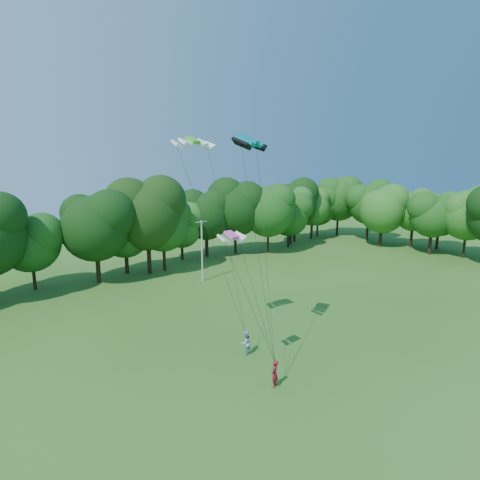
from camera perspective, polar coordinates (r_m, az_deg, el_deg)
ground at (r=27.94m, az=20.40°, el=-20.72°), size 160.00×160.00×0.00m
utility_pole at (r=47.37m, az=-5.81°, el=-1.55°), size 1.57×0.20×7.86m
kite_flyer_left at (r=26.42m, az=5.29°, el=-19.63°), size 0.81×0.73×1.86m
kite_flyer_right at (r=30.18m, az=0.88°, el=-15.38°), size 0.93×0.73×1.91m
kite_teal at (r=26.68m, az=1.44°, el=15.15°), size 3.40×2.51×0.73m
kite_green at (r=28.36m, az=-7.22°, el=14.88°), size 3.17×1.64×0.62m
kite_pink at (r=23.52m, az=-1.31°, el=0.82°), size 1.92×1.03×0.44m
tree_back_center at (r=51.40m, az=-14.03°, el=4.82°), size 9.96×9.96×14.49m
tree_back_east at (r=70.29m, az=7.86°, el=5.06°), size 7.79×7.79×11.34m
tree_flank_east at (r=73.78m, az=28.22°, el=3.99°), size 7.60×7.60×11.06m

